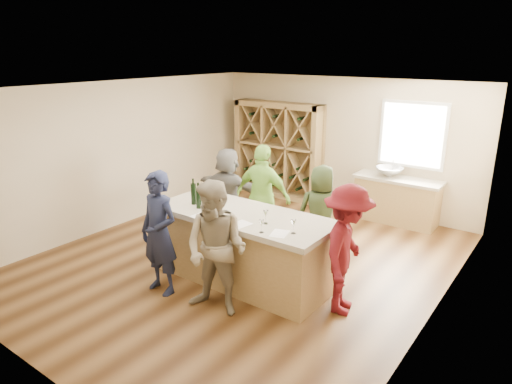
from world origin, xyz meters
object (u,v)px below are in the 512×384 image
Objects in this scene: wine_bottle_d at (214,202)px; person_server at (347,250)px; tasting_counter_base at (243,250)px; person_far_left at (228,190)px; wine_bottle_c at (209,197)px; wine_bottle_b at (199,198)px; person_far_mid at (263,196)px; wine_bottle_e at (219,203)px; person_far_right at (321,213)px; wine_rack at (278,150)px; person_near_left at (159,233)px; person_near_right at (216,249)px; wine_bottle_a at (194,194)px; sink at (389,172)px.

person_server is (1.97, 0.32, -0.35)m from wine_bottle_d.
person_far_left is at bearing 135.53° from tasting_counter_base.
person_server is (2.17, 0.20, -0.35)m from wine_bottle_c.
person_far_mid reaches higher than wine_bottle_b.
tasting_counter_base is at bearing 33.71° from wine_bottle_e.
person_far_right is at bearing 52.66° from wine_bottle_b.
wine_rack is 3.49m from person_far_right.
wine_rack is at bearing 116.54° from tasting_counter_base.
person_near_left is 1.02× the size of person_server.
person_far_mid is 1.08m from person_far_right.
person_near_right reaches higher than wine_bottle_c.
person_near_right is at bearing -52.30° from wine_bottle_e.
person_near_right is (0.53, -0.68, -0.34)m from wine_bottle_e.
person_near_right reaches higher than wine_bottle_d.
person_far_mid reaches higher than wine_bottle_c.
wine_bottle_d reaches higher than tasting_counter_base.
wine_bottle_c is (0.08, 0.15, -0.01)m from wine_bottle_b.
person_near_left is 2.65m from person_far_right.
wine_bottle_c is 1.34m from person_far_mid.
wine_bottle_b is 0.17m from wine_bottle_c.
wine_bottle_c is at bearing 80.71° from person_near_left.
wine_bottle_d is at bearing 85.28° from person_server.
wine_bottle_a is at bearing 98.73° from person_near_left.
wine_bottle_d is 0.99m from person_near_right.
person_near_right reaches higher than sink.
sink is 0.30× the size of person_near_left.
person_far_left is (-2.26, -2.32, -0.21)m from sink.
wine_rack is at bearing -64.67° from person_far_mid.
person_server is 1.62m from person_far_right.
person_far_mid reaches higher than wine_bottle_d.
wine_bottle_a is 0.18× the size of person_far_mid.
wine_rack is 4.23m from wine_bottle_b.
wine_bottle_d is at bearing -154.62° from tasting_counter_base.
wine_bottle_b is at bearing -172.89° from wine_bottle_d.
tasting_counter_base is at bearing 81.06° from person_server.
person_near_right reaches higher than wine_bottle_e.
wine_bottle_c is 0.23m from wine_bottle_d.
tasting_counter_base is at bearing 18.04° from wine_bottle_b.
person_far_mid is at bearing 87.01° from wine_bottle_c.
wine_bottle_d is (-1.17, -3.94, 0.22)m from sink.
sink reaches higher than tasting_counter_base.
wine_bottle_e is 0.18× the size of person_server.
person_near_left reaches higher than person_server.
person_near_right reaches higher than person_far_right.
person_far_right is at bearing 26.16° from person_server.
person_far_mid is at bearing 164.17° from person_far_left.
wine_bottle_e is 0.94m from person_near_left.
wine_bottle_a reaches higher than wine_bottle_d.
sink is at bearing 73.01° from person_near_right.
tasting_counter_base is 8.01× the size of wine_bottle_a.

